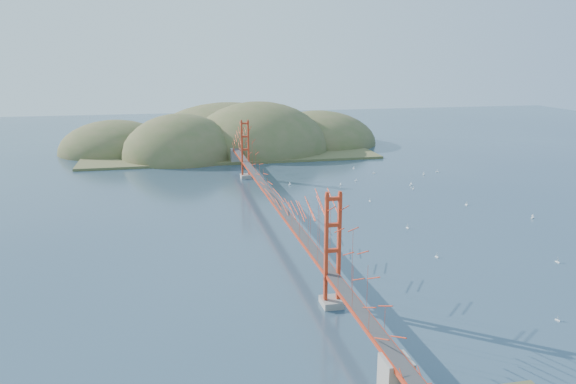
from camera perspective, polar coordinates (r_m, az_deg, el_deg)
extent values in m
plane|color=#2B4156|center=(84.48, -1.42, -2.88)|extent=(320.00, 320.00, 0.00)
cube|color=gray|center=(57.06, 4.44, -11.09)|extent=(2.00, 2.40, 0.70)
cube|color=gray|center=(113.07, -4.32, 1.60)|extent=(2.00, 2.40, 0.70)
cube|color=red|center=(83.59, -1.43, -0.72)|extent=(1.40, 92.00, 0.16)
cube|color=red|center=(83.64, -1.43, -0.85)|extent=(1.33, 92.00, 0.24)
cube|color=#38383A|center=(83.56, -1.43, -0.65)|extent=(1.19, 92.00, 0.03)
cube|color=gray|center=(43.24, 10.88, -18.18)|extent=(2.00, 2.20, 3.30)
cube|color=gray|center=(128.38, -5.34, 3.66)|extent=(2.20, 2.60, 3.30)
cube|color=brown|center=(146.24, -6.21, 4.34)|extent=(70.00, 40.00, 0.60)
ellipsoid|color=brown|center=(137.64, -10.82, 3.47)|extent=(28.00, 28.00, 21.00)
ellipsoid|color=brown|center=(145.38, -2.98, 4.25)|extent=(36.00, 36.00, 25.00)
ellipsoid|color=brown|center=(156.92, 3.06, 4.97)|extent=(32.00, 32.00, 18.00)
ellipsoid|color=brown|center=(149.97, -17.10, 3.95)|extent=(28.00, 28.00, 16.00)
ellipsoid|color=brown|center=(160.23, -6.05, 5.10)|extent=(44.00, 44.00, 22.00)
cube|color=white|center=(82.41, 12.06, -3.59)|extent=(0.22, 0.60, 0.11)
cylinder|color=white|center=(82.31, 12.07, -3.37)|extent=(0.02, 0.02, 0.65)
cube|color=white|center=(71.88, 14.88, -6.39)|extent=(0.27, 0.55, 0.10)
cylinder|color=white|center=(71.79, 14.89, -6.17)|extent=(0.02, 0.02, 0.57)
cube|color=white|center=(106.84, 5.36, 0.69)|extent=(0.57, 0.31, 0.10)
cylinder|color=white|center=(106.77, 5.36, 0.84)|extent=(0.02, 0.02, 0.59)
cube|color=white|center=(75.22, 25.70, -6.42)|extent=(0.34, 0.59, 0.10)
cylinder|color=white|center=(75.12, 25.72, -6.20)|extent=(0.02, 0.02, 0.61)
cube|color=white|center=(93.15, 23.57, -2.43)|extent=(0.65, 0.48, 0.11)
cylinder|color=white|center=(93.06, 23.60, -2.22)|extent=(0.02, 0.02, 0.68)
cube|color=white|center=(97.33, 17.68, -1.24)|extent=(0.24, 0.63, 0.11)
cylinder|color=white|center=(97.24, 17.70, -1.05)|extent=(0.02, 0.02, 0.67)
cube|color=white|center=(96.07, 8.33, -0.92)|extent=(0.28, 0.52, 0.09)
cylinder|color=white|center=(96.00, 8.34, -0.76)|extent=(0.01, 0.01, 0.54)
cube|color=white|center=(122.50, 14.93, 1.99)|extent=(0.64, 0.45, 0.11)
cylinder|color=white|center=(122.44, 14.94, 2.15)|extent=(0.02, 0.02, 0.67)
cube|color=white|center=(122.77, 6.69, 2.39)|extent=(0.28, 0.53, 0.09)
cylinder|color=white|center=(122.71, 6.69, 2.52)|extent=(0.01, 0.01, 0.56)
cube|color=white|center=(110.75, 6.91, 1.12)|extent=(0.51, 0.22, 0.09)
cylinder|color=white|center=(110.69, 6.92, 1.25)|extent=(0.01, 0.01, 0.54)
cube|color=white|center=(109.02, 12.39, 0.69)|extent=(0.64, 0.40, 0.11)
cylinder|color=white|center=(108.94, 12.40, 0.86)|extent=(0.02, 0.02, 0.66)
cube|color=white|center=(59.72, 25.70, -11.65)|extent=(0.32, 0.51, 0.09)
cylinder|color=white|center=(59.61, 25.73, -11.43)|extent=(0.01, 0.01, 0.53)
cube|color=white|center=(106.04, 12.61, 0.31)|extent=(0.31, 0.57, 0.10)
cylinder|color=white|center=(105.97, 12.62, 0.46)|extent=(0.02, 0.02, 0.60)
cube|color=white|center=(118.26, 8.70, 1.89)|extent=(0.66, 0.36, 0.11)
cylinder|color=white|center=(118.19, 8.71, 2.05)|extent=(0.02, 0.02, 0.69)
cube|color=white|center=(118.85, 13.61, 1.71)|extent=(0.61, 0.58, 0.11)
cylinder|color=white|center=(118.78, 13.62, 1.88)|extent=(0.02, 0.02, 0.69)
cube|color=white|center=(106.77, 0.17, 0.74)|extent=(0.56, 0.50, 0.10)
cylinder|color=white|center=(106.70, 0.17, 0.90)|extent=(0.02, 0.02, 0.62)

